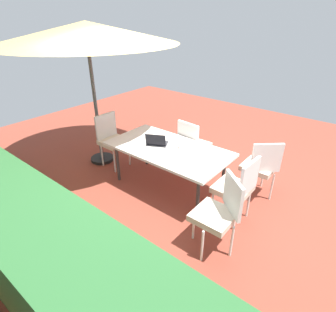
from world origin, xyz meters
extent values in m
cube|color=brown|center=(0.00, 0.00, -0.01)|extent=(10.00, 10.00, 0.02)
cube|color=#2D6633|center=(0.00, 2.20, 0.46)|extent=(6.30, 0.91, 0.91)
cube|color=silver|center=(0.00, 0.00, 0.71)|extent=(1.92, 1.01, 0.04)
cylinder|color=#333333|center=(-0.81, -0.36, 0.35)|extent=(0.05, 0.05, 0.69)
cylinder|color=#333333|center=(0.81, -0.36, 0.35)|extent=(0.05, 0.05, 0.69)
cylinder|color=#333333|center=(-0.81, 0.36, 0.35)|extent=(0.05, 0.05, 0.69)
cylinder|color=#333333|center=(0.81, 0.36, 0.35)|extent=(0.05, 0.05, 0.69)
cylinder|color=#4C4C4C|center=(1.60, 0.08, 1.22)|extent=(0.06, 0.06, 2.43)
cone|color=#DBB766|center=(1.60, 0.08, 2.32)|extent=(3.00, 3.00, 0.33)
cylinder|color=black|center=(1.60, 0.08, 0.03)|extent=(0.44, 0.44, 0.06)
cube|color=beige|center=(-1.15, 0.04, 0.49)|extent=(0.46, 0.46, 0.08)
cube|color=white|center=(-1.36, 0.05, 0.76)|extent=(0.07, 0.44, 0.45)
cylinder|color=white|center=(-0.98, -0.15, 0.23)|extent=(0.03, 0.03, 0.45)
cylinder|color=white|center=(-0.96, 0.21, 0.23)|extent=(0.03, 0.03, 0.45)
cylinder|color=white|center=(-1.34, -0.13, 0.23)|extent=(0.03, 0.03, 0.45)
cylinder|color=white|center=(-1.32, 0.23, 0.23)|extent=(0.03, 0.03, 0.45)
cube|color=beige|center=(1.23, 0.04, 0.49)|extent=(0.46, 0.46, 0.08)
cube|color=white|center=(1.44, 0.03, 0.76)|extent=(0.06, 0.44, 0.45)
cylinder|color=white|center=(1.06, 0.23, 0.23)|extent=(0.03, 0.03, 0.45)
cylinder|color=white|center=(1.04, -0.13, 0.23)|extent=(0.03, 0.03, 0.45)
cylinder|color=white|center=(1.42, 0.21, 0.23)|extent=(0.03, 0.03, 0.45)
cylinder|color=white|center=(1.40, -0.15, 0.23)|extent=(0.03, 0.03, 0.45)
cube|color=beige|center=(-1.20, -0.75, 0.49)|extent=(0.46, 0.46, 0.08)
cube|color=white|center=(-1.34, -0.59, 0.76)|extent=(0.35, 0.32, 0.45)
cylinder|color=white|center=(-1.21, -1.00, 0.23)|extent=(0.03, 0.03, 0.45)
cylinder|color=white|center=(-0.94, -0.76, 0.23)|extent=(0.03, 0.03, 0.45)
cylinder|color=white|center=(-1.45, -0.73, 0.23)|extent=(0.03, 0.03, 0.45)
cylinder|color=white|center=(-1.18, -0.49, 0.23)|extent=(0.03, 0.03, 0.45)
cube|color=beige|center=(-0.01, -0.75, 0.49)|extent=(0.46, 0.46, 0.08)
cube|color=white|center=(0.01, -0.54, 0.76)|extent=(0.44, 0.08, 0.45)
cylinder|color=white|center=(-0.21, -0.91, 0.23)|extent=(0.03, 0.03, 0.45)
cylinder|color=white|center=(0.15, -0.95, 0.23)|extent=(0.03, 0.03, 0.45)
cylinder|color=white|center=(-0.18, -0.55, 0.23)|extent=(0.03, 0.03, 0.45)
cylinder|color=white|center=(0.18, -0.59, 0.23)|extent=(0.03, 0.03, 0.45)
cube|color=beige|center=(-1.24, 0.69, 0.49)|extent=(0.46, 0.46, 0.08)
cube|color=white|center=(-1.37, 0.53, 0.76)|extent=(0.36, 0.31, 0.45)
cylinder|color=white|center=(-0.99, 0.71, 0.23)|extent=(0.03, 0.03, 0.45)
cylinder|color=white|center=(-1.26, 0.94, 0.23)|extent=(0.03, 0.03, 0.45)
cylinder|color=white|center=(-1.22, 0.43, 0.23)|extent=(0.03, 0.03, 0.45)
cylinder|color=white|center=(-1.49, 0.66, 0.23)|extent=(0.03, 0.03, 0.45)
cube|color=#2D2D33|center=(0.22, 0.00, 0.74)|extent=(0.38, 0.34, 0.02)
cube|color=black|center=(0.17, 0.10, 0.85)|extent=(0.31, 0.19, 0.20)
cylinder|color=white|center=(-0.17, -0.11, 0.78)|extent=(0.07, 0.07, 0.10)
camera|label=1|loc=(-2.37, 2.95, 2.60)|focal=29.05mm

